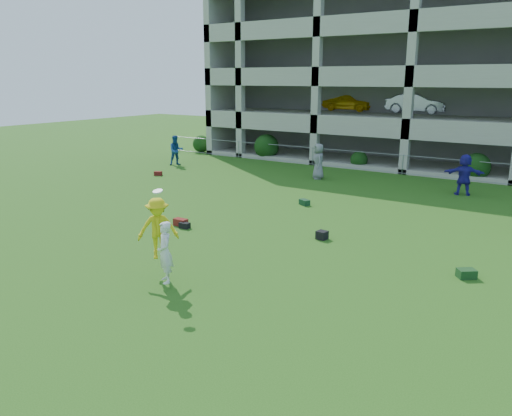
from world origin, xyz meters
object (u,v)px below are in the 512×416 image
Objects in this scene: bystander_a at (176,150)px; bystander_d at (464,175)px; crate_d at (322,235)px; bystander_c at (319,161)px; frisbee_contest at (160,234)px; parking_garage at (446,72)px.

bystander_a is 17.82m from bystander_d.
bystander_d is at bearing 75.33° from crate_d.
bystander_d is (17.78, 1.21, 0.04)m from bystander_a.
bystander_a is 10.02m from bystander_c.
bystander_d is 5.81× the size of crate_d.
crate_d is at bearing 58.90° from bystander_d.
bystander_a is at bearing 149.28° from crate_d.
frisbee_contest reaches higher than bystander_d.
frisbee_contest is at bearing 56.55° from bystander_d.
bystander_c is 0.07× the size of parking_garage.
frisbee_contest is at bearing -111.01° from crate_d.
bystander_a is 19.87m from parking_garage.
bystander_d reaches higher than crate_d.
bystander_c is 16.02m from frisbee_contest.
parking_garage is (-4.21, 12.41, 5.00)m from bystander_d.
bystander_c is at bearing -47.52° from bystander_a.
crate_d is 23.39m from parking_garage.
frisbee_contest reaches higher than crate_d.
parking_garage is (3.59, 12.67, 5.00)m from bystander_c.
crate_d is (5.13, -9.93, -0.86)m from bystander_c.
crate_d is at bearing -10.95° from bystander_c.
frisbee_contest is at bearing -91.41° from parking_garage.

